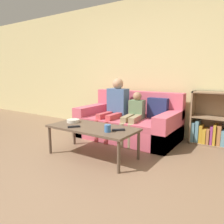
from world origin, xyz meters
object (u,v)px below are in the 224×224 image
object	(u,v)px
person_child	(134,114)
snack_bowl	(73,121)
person_adult	(115,104)
cup_near	(108,128)
bookshelf	(213,126)
coffee_table	(92,129)
couch	(129,123)
tv_remote_0	(118,130)
tv_remote_1	(74,127)

from	to	relation	value
person_child	snack_bowl	size ratio (longest dim) A/B	4.45
person_adult	snack_bowl	xyz separation A→B (m)	(-0.17, -0.94, -0.16)
person_child	cup_near	bearing A→B (deg)	-88.56
person_adult	snack_bowl	size ratio (longest dim) A/B	5.65
bookshelf	person_child	bearing A→B (deg)	-154.39
coffee_table	cup_near	distance (m)	0.36
couch	coffee_table	bearing A→B (deg)	-88.92
bookshelf	person_adult	distance (m)	1.70
coffee_table	snack_bowl	distance (m)	0.44
bookshelf	snack_bowl	xyz separation A→B (m)	(-1.77, -1.45, 0.13)
bookshelf	person_child	size ratio (longest dim) A/B	1.03
couch	person_adult	world-z (taller)	person_adult
bookshelf	coffee_table	distance (m)	2.02
couch	cup_near	size ratio (longest dim) A/B	18.78
bookshelf	cup_near	bearing A→B (deg)	-121.91
couch	person_child	bearing A→B (deg)	-40.43
bookshelf	person_child	distance (m)	1.32
couch	tv_remote_0	distance (m)	1.17
couch	bookshelf	world-z (taller)	bookshelf
bookshelf	cup_near	size ratio (longest dim) A/B	9.29
person_adult	cup_near	bearing A→B (deg)	-61.09
tv_remote_0	snack_bowl	bearing A→B (deg)	-136.65
couch	person_adult	xyz separation A→B (m)	(-0.24, -0.10, 0.34)
snack_bowl	person_adult	bearing A→B (deg)	79.74
coffee_table	bookshelf	bearing A→B (deg)	48.35
person_adult	person_child	size ratio (longest dim) A/B	1.27
person_adult	couch	bearing A→B (deg)	23.48
coffee_table	cup_near	xyz separation A→B (m)	(0.34, -0.11, 0.08)
couch	snack_bowl	distance (m)	1.13
person_child	bookshelf	bearing A→B (deg)	17.63
tv_remote_1	tv_remote_0	bearing A→B (deg)	57.84
person_adult	snack_bowl	distance (m)	0.96
person_child	snack_bowl	distance (m)	1.06
person_adult	tv_remote_1	size ratio (longest dim) A/B	6.78
cup_near	coffee_table	bearing A→B (deg)	162.20
person_child	cup_near	world-z (taller)	person_child
couch	tv_remote_1	bearing A→B (deg)	-97.79
couch	cup_near	world-z (taller)	couch
bookshelf	tv_remote_0	distance (m)	1.75
tv_remote_0	coffee_table	bearing A→B (deg)	-130.79
person_adult	person_child	distance (m)	0.44
cup_near	tv_remote_1	bearing A→B (deg)	-173.46
couch	person_adult	size ratio (longest dim) A/B	1.65
couch	bookshelf	bearing A→B (deg)	16.78
tv_remote_1	snack_bowl	size ratio (longest dim) A/B	0.83
cup_near	snack_bowl	xyz separation A→B (m)	(-0.76, 0.17, -0.03)
coffee_table	tv_remote_0	distance (m)	0.42
person_child	tv_remote_0	distance (m)	0.95
tv_remote_0	tv_remote_1	bearing A→B (deg)	-116.60
cup_near	tv_remote_0	world-z (taller)	cup_near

